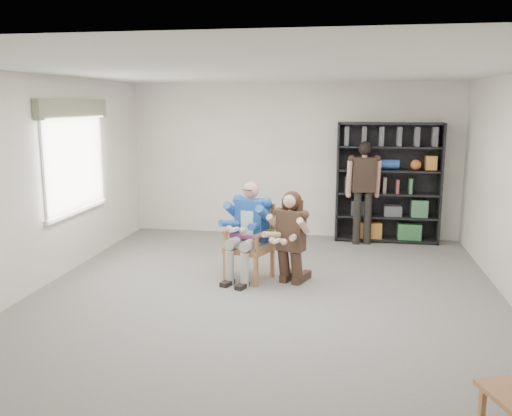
% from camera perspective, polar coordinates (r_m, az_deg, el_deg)
% --- Properties ---
extents(room_shell, '(6.00, 7.00, 2.80)m').
position_cam_1_polar(room_shell, '(6.53, 0.86, 1.97)').
color(room_shell, beige).
rests_on(room_shell, ground).
extents(floor, '(6.00, 7.00, 0.01)m').
position_cam_1_polar(floor, '(6.89, 0.82, -9.60)').
color(floor, slate).
rests_on(floor, ground).
extents(window_left, '(0.16, 2.00, 1.75)m').
position_cam_1_polar(window_left, '(8.40, -18.44, 4.99)').
color(window_left, silver).
rests_on(window_left, room_shell).
extents(armchair, '(0.78, 0.77, 1.06)m').
position_cam_1_polar(armchair, '(7.50, -0.74, -3.62)').
color(armchair, '#AD7041').
rests_on(armchair, floor).
extents(seated_man, '(0.85, 0.98, 1.38)m').
position_cam_1_polar(seated_man, '(7.47, -0.74, -2.44)').
color(seated_man, navy).
rests_on(seated_man, floor).
extents(kneeling_woman, '(0.79, 0.98, 1.26)m').
position_cam_1_polar(kneeling_woman, '(7.28, 3.59, -3.27)').
color(kneeling_woman, '#3D2A1D').
rests_on(kneeling_woman, floor).
extents(bookshelf, '(1.80, 0.38, 2.10)m').
position_cam_1_polar(bookshelf, '(9.78, 13.72, 2.59)').
color(bookshelf, black).
rests_on(bookshelf, floor).
extents(standing_man, '(0.60, 0.40, 1.79)m').
position_cam_1_polar(standing_man, '(9.51, 11.22, 1.49)').
color(standing_man, black).
rests_on(standing_man, floor).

